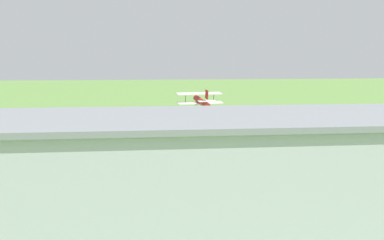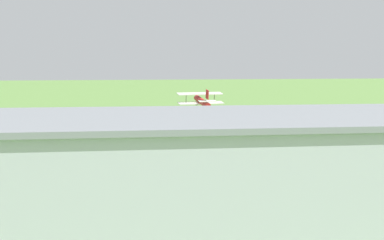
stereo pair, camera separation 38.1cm
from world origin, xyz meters
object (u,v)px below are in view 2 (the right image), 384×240
at_px(biplane, 202,101).
at_px(person_walking_on_apron, 335,155).
at_px(person_watching_takeoff, 289,147).
at_px(hangar, 172,166).

relative_size(biplane, person_walking_on_apron, 4.34).
distance_m(person_walking_on_apron, person_watching_takeoff, 5.73).
relative_size(hangar, person_watching_takeoff, 23.96).
xyz_separation_m(hangar, person_watching_takeoff, (-14.90, -16.87, -2.55)).
distance_m(hangar, person_watching_takeoff, 22.65).
distance_m(biplane, person_walking_on_apron, 24.84).
bearing_deg(biplane, person_walking_on_apron, 114.11).
relative_size(person_walking_on_apron, person_watching_takeoff, 1.00).
bearing_deg(person_walking_on_apron, person_watching_takeoff, -58.66).
bearing_deg(biplane, person_watching_takeoff, 111.92).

